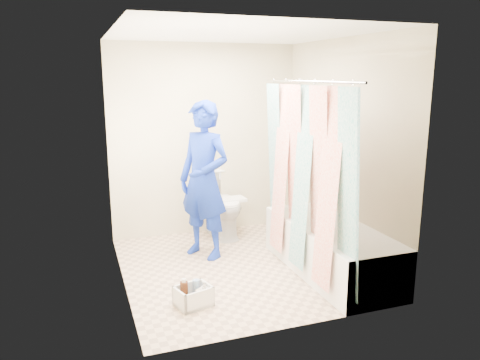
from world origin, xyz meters
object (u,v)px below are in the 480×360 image
object	(u,v)px
toilet	(221,203)
cleaning_caddy	(194,296)
bathtub	(330,247)
plumber	(204,180)

from	to	relation	value
toilet	cleaning_caddy	size ratio (longest dim) A/B	2.34
bathtub	cleaning_caddy	distance (m)	1.54
plumber	bathtub	bearing A→B (deg)	14.82
bathtub	plumber	world-z (taller)	plumber
cleaning_caddy	toilet	bearing A→B (deg)	48.82
toilet	plumber	world-z (taller)	plumber
bathtub	cleaning_caddy	world-z (taller)	bathtub
bathtub	toilet	size ratio (longest dim) A/B	2.11
bathtub	plumber	size ratio (longest dim) A/B	1.00
plumber	cleaning_caddy	xyz separation A→B (m)	(-0.41, -1.13, -0.79)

